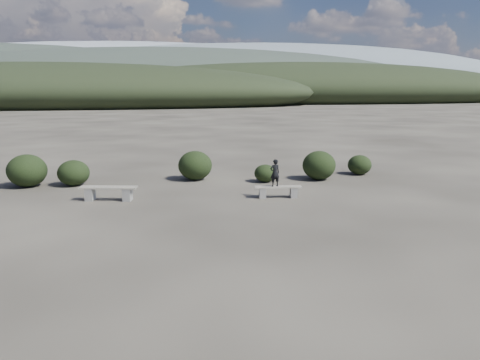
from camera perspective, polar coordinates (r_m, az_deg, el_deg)
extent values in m
plane|color=#292520|center=(10.71, -0.61, -9.52)|extent=(1200.00, 1200.00, 0.00)
cube|color=slate|center=(16.75, -17.81, -1.66)|extent=(0.33, 0.42, 0.43)
cube|color=slate|center=(16.36, -13.55, -1.73)|extent=(0.33, 0.42, 0.43)
cube|color=gray|center=(16.49, -15.75, -0.88)|extent=(1.97, 0.74, 0.05)
cube|color=slate|center=(16.32, 2.76, -1.57)|extent=(0.26, 0.34, 0.36)
cube|color=slate|center=(16.47, 6.54, -1.52)|extent=(0.26, 0.34, 0.36)
cube|color=gray|center=(16.34, 4.67, -0.85)|extent=(1.66, 0.50, 0.05)
imported|color=black|center=(16.23, 4.28, 0.87)|extent=(0.39, 0.30, 0.96)
ellipsoid|color=black|center=(19.44, -19.63, 0.82)|extent=(1.23, 1.23, 1.01)
ellipsoid|color=black|center=(19.54, -5.50, 1.78)|extent=(1.41, 1.41, 1.21)
ellipsoid|color=black|center=(19.05, 3.10, 0.82)|extent=(0.90, 0.90, 0.72)
ellipsoid|color=black|center=(19.76, 9.61, 1.78)|extent=(1.38, 1.38, 1.21)
ellipsoid|color=black|center=(21.32, 14.37, 1.81)|extent=(1.04, 1.04, 0.87)
ellipsoid|color=black|center=(19.88, -24.53, 1.05)|extent=(1.49, 1.49, 1.26)
ellipsoid|color=black|center=(102.68, -22.21, 9.81)|extent=(110.00, 40.00, 12.00)
ellipsoid|color=black|center=(125.32, 8.46, 10.82)|extent=(120.00, 44.00, 14.00)
ellipsoid|color=#2B342C|center=(169.94, -8.28, 11.66)|extent=(190.00, 64.00, 24.00)
ellipsoid|color=slate|center=(318.10, 4.50, 12.30)|extent=(340.00, 110.00, 44.00)
ellipsoid|color=gray|center=(411.01, -12.86, 12.19)|extent=(460.00, 140.00, 56.00)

